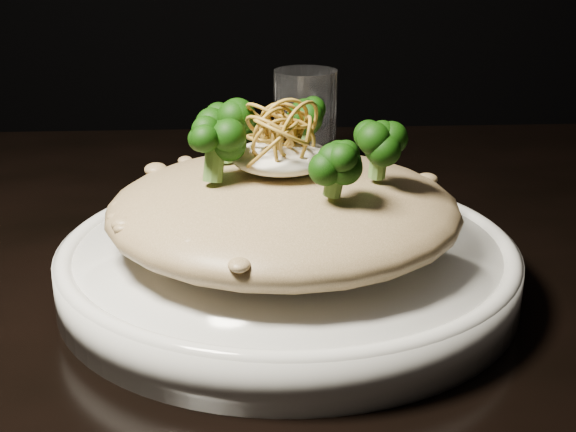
{
  "coord_description": "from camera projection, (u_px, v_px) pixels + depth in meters",
  "views": [
    {
      "loc": [
        -0.06,
        -0.58,
        1.0
      ],
      "look_at": [
        -0.03,
        -0.06,
        0.81
      ],
      "focal_mm": 50.0,
      "sensor_mm": 36.0,
      "label": 1
    }
  ],
  "objects": [
    {
      "name": "table",
      "position": [
        319.0,
        345.0,
        0.66
      ],
      "size": [
        1.1,
        0.8,
        0.75
      ],
      "color": "black",
      "rests_on": "ground"
    },
    {
      "name": "cheese",
      "position": [
        282.0,
        157.0,
        0.54
      ],
      "size": [
        0.07,
        0.07,
        0.02
      ],
      "primitive_type": "ellipsoid",
      "color": "white",
      "rests_on": "risotto"
    },
    {
      "name": "risotto",
      "position": [
        284.0,
        209.0,
        0.55
      ],
      "size": [
        0.24,
        0.24,
        0.05
      ],
      "primitive_type": "ellipsoid",
      "color": "brown",
      "rests_on": "plate"
    },
    {
      "name": "plate",
      "position": [
        288.0,
        266.0,
        0.57
      ],
      "size": [
        0.32,
        0.32,
        0.03
      ],
      "primitive_type": "cylinder",
      "color": "silver",
      "rests_on": "table"
    },
    {
      "name": "shallots",
      "position": [
        285.0,
        115.0,
        0.53
      ],
      "size": [
        0.07,
        0.07,
        0.04
      ],
      "primitive_type": null,
      "color": "olive",
      "rests_on": "cheese"
    },
    {
      "name": "drinking_glass",
      "position": [
        305.0,
        125.0,
        0.8
      ],
      "size": [
        0.08,
        0.08,
        0.11
      ],
      "primitive_type": "cylinder",
      "rotation": [
        0.0,
        0.0,
        -0.33
      ],
      "color": "white",
      "rests_on": "table"
    },
    {
      "name": "broccoli",
      "position": [
        295.0,
        132.0,
        0.53
      ],
      "size": [
        0.16,
        0.16,
        0.06
      ],
      "primitive_type": null,
      "color": "black",
      "rests_on": "risotto"
    }
  ]
}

